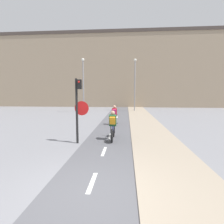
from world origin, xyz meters
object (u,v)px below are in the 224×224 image
at_px(traffic_light_pole, 78,104).
at_px(cyclist_near, 113,126).
at_px(street_lamp_far, 83,79).
at_px(street_lamp_sidewalk, 135,79).
at_px(cyclist_far, 114,116).

height_order(traffic_light_pole, cyclist_near, traffic_light_pole).
height_order(traffic_light_pole, street_lamp_far, street_lamp_far).
distance_m(street_lamp_sidewalk, cyclist_far, 10.78).
bearing_deg(cyclist_near, traffic_light_pole, -155.05).
height_order(street_lamp_far, street_lamp_sidewalk, street_lamp_sidewalk).
bearing_deg(cyclist_far, street_lamp_sidewalk, 78.98).
relative_size(street_lamp_far, street_lamp_sidewalk, 0.97).
bearing_deg(street_lamp_far, traffic_light_pole, -77.12).
xyz_separation_m(traffic_light_pole, cyclist_near, (1.56, 0.73, -1.19)).
xyz_separation_m(street_lamp_far, cyclist_far, (4.33, -8.03, -3.28)).
height_order(traffic_light_pole, cyclist_far, traffic_light_pole).
bearing_deg(street_lamp_sidewalk, traffic_light_pole, -102.51).
distance_m(traffic_light_pole, cyclist_near, 2.10).
bearing_deg(cyclist_far, traffic_light_pole, -105.50).
bearing_deg(street_lamp_far, street_lamp_sidewalk, 17.76).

